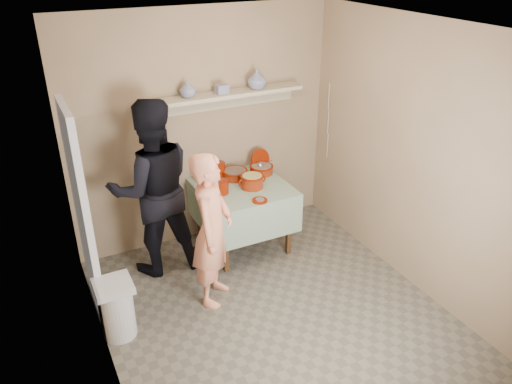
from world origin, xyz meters
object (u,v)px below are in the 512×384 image
serving_table (243,196)px  trash_bin (117,309)px  cazuela_rice (252,180)px  person_cook (212,230)px  person_helper (153,189)px

serving_table → trash_bin: bearing=-152.8°
serving_table → cazuela_rice: 0.23m
cazuela_rice → person_cook: bearing=-138.6°
person_cook → trash_bin: size_ratio=2.74×
serving_table → trash_bin: serving_table is taller
serving_table → cazuela_rice: cazuela_rice is taller
person_cook → serving_table: (0.65, 0.72, -0.13)m
person_cook → cazuela_rice: size_ratio=4.65×
cazuela_rice → trash_bin: (-1.70, -0.75, -0.56)m
person_cook → serving_table: size_ratio=1.58×
person_cook → person_helper: person_helper is taller
person_cook → cazuela_rice: 0.98m
trash_bin → serving_table: bearing=27.2°
person_cook → trash_bin: person_cook is taller
serving_table → trash_bin: (-1.62, -0.83, -0.36)m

